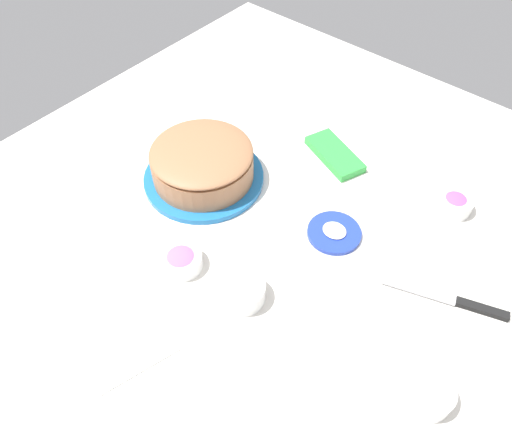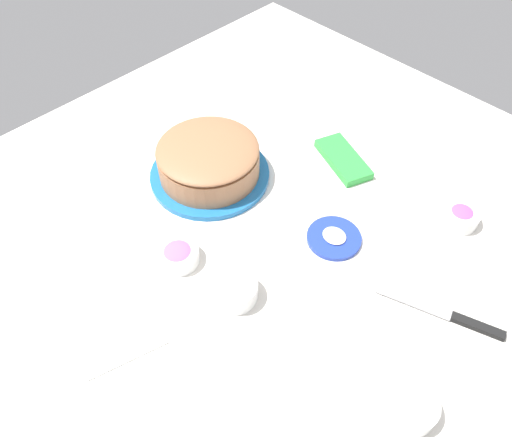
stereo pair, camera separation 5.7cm
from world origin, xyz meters
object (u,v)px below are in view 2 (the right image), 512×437
(frosted_cake, at_px, (209,162))
(frosting_tub_lid, at_px, (334,238))
(sprinkle_bowl_orange, at_px, (411,407))
(candy_box_lower, at_px, (343,159))
(sprinkle_bowl_rainbow, at_px, (460,216))
(paper_napkin, at_px, (115,327))
(sprinkle_bowl_blue, at_px, (235,290))
(spreading_knife, at_px, (451,316))
(sprinkle_bowl_pink, at_px, (178,255))

(frosted_cake, relative_size, frosting_tub_lid, 2.43)
(frosting_tub_lid, xyz_separation_m, sprinkle_bowl_orange, (-0.31, 0.19, 0.02))
(frosting_tub_lid, xyz_separation_m, candy_box_lower, (0.13, -0.20, 0.00))
(sprinkle_bowl_rainbow, bearing_deg, candy_box_lower, 5.65)
(sprinkle_bowl_orange, height_order, sprinkle_bowl_rainbow, sprinkle_bowl_orange)
(sprinkle_bowl_rainbow, relative_size, candy_box_lower, 0.49)
(frosted_cake, height_order, frosting_tub_lid, frosted_cake)
(sprinkle_bowl_orange, xyz_separation_m, paper_napkin, (0.46, 0.25, -0.02))
(sprinkle_bowl_blue, distance_m, sprinkle_bowl_orange, 0.36)
(sprinkle_bowl_rainbow, height_order, paper_napkin, sprinkle_bowl_rainbow)
(spreading_knife, height_order, sprinkle_bowl_blue, sprinkle_bowl_blue)
(frosting_tub_lid, distance_m, candy_box_lower, 0.24)
(frosted_cake, bearing_deg, spreading_knife, -173.27)
(frosted_cake, xyz_separation_m, candy_box_lower, (-0.19, -0.26, -0.04))
(spreading_knife, distance_m, sprinkle_bowl_rainbow, 0.24)
(sprinkle_bowl_rainbow, bearing_deg, paper_napkin, 65.10)
(frosting_tub_lid, height_order, sprinkle_bowl_rainbow, sprinkle_bowl_rainbow)
(frosting_tub_lid, relative_size, paper_napkin, 0.76)
(sprinkle_bowl_rainbow, distance_m, paper_napkin, 0.74)
(spreading_knife, relative_size, paper_napkin, 1.53)
(paper_napkin, bearing_deg, frosted_cake, -66.00)
(frosted_cake, xyz_separation_m, paper_napkin, (-0.17, 0.38, -0.04))
(candy_box_lower, bearing_deg, sprinkle_bowl_rainbow, -153.27)
(frosting_tub_lid, xyz_separation_m, sprinkle_bowl_blue, (0.05, 0.24, 0.02))
(sprinkle_bowl_orange, distance_m, paper_napkin, 0.53)
(frosted_cake, bearing_deg, paper_napkin, 114.00)
(sprinkle_bowl_pink, bearing_deg, spreading_knife, -149.12)
(spreading_knife, bearing_deg, sprinkle_bowl_orange, 101.92)
(frosting_tub_lid, bearing_deg, frosted_cake, 10.42)
(spreading_knife, height_order, paper_napkin, spreading_knife)
(sprinkle_bowl_rainbow, height_order, candy_box_lower, sprinkle_bowl_rainbow)
(frosted_cake, relative_size, paper_napkin, 1.84)
(spreading_knife, relative_size, sprinkle_bowl_orange, 2.71)
(sprinkle_bowl_blue, xyz_separation_m, sprinkle_bowl_rainbow, (-0.20, -0.47, -0.00))
(sprinkle_bowl_blue, height_order, sprinkle_bowl_rainbow, sprinkle_bowl_blue)
(spreading_knife, height_order, sprinkle_bowl_pink, sprinkle_bowl_pink)
(sprinkle_bowl_pink, height_order, sprinkle_bowl_orange, sprinkle_bowl_orange)
(candy_box_lower, bearing_deg, spreading_knife, 176.13)
(frosted_cake, distance_m, sprinkle_bowl_rainbow, 0.56)
(spreading_knife, bearing_deg, paper_napkin, 47.06)
(frosting_tub_lid, bearing_deg, sprinkle_bowl_orange, 148.44)
(sprinkle_bowl_orange, bearing_deg, paper_napkin, 28.41)
(sprinkle_bowl_pink, bearing_deg, candy_box_lower, -96.62)
(frosted_cake, distance_m, frosting_tub_lid, 0.33)
(sprinkle_bowl_pink, bearing_deg, sprinkle_bowl_rainbow, -125.26)
(frosted_cake, height_order, candy_box_lower, frosted_cake)
(spreading_knife, distance_m, paper_napkin, 0.62)
(sprinkle_bowl_orange, bearing_deg, spreading_knife, -78.08)
(frosted_cake, height_order, sprinkle_bowl_pink, frosted_cake)
(spreading_knife, relative_size, candy_box_lower, 1.45)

